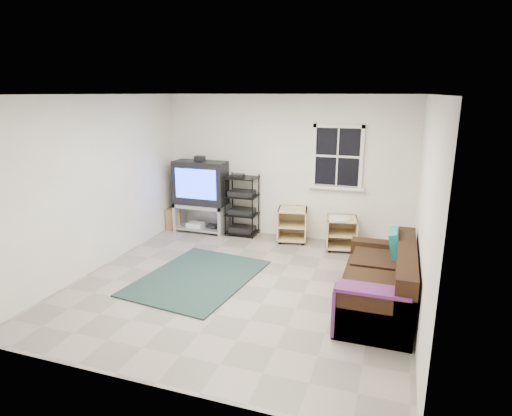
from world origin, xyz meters
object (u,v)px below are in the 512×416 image
(tv_unit, at_px, (201,190))
(sofa, at_px, (381,284))
(av_rack, at_px, (242,209))
(side_table_left, at_px, (292,223))
(side_table_right, at_px, (341,230))

(tv_unit, distance_m, sofa, 4.07)
(av_rack, xyz_separation_m, side_table_left, (0.98, -0.01, -0.18))
(side_table_left, distance_m, sofa, 2.69)
(side_table_right, distance_m, sofa, 2.11)
(av_rack, distance_m, sofa, 3.40)
(side_table_left, bearing_deg, sofa, -51.93)
(av_rack, bearing_deg, sofa, -38.84)
(sofa, bearing_deg, side_table_left, 128.07)
(av_rack, relative_size, side_table_right, 1.96)
(tv_unit, bearing_deg, side_table_right, -2.50)
(av_rack, height_order, side_table_right, av_rack)
(side_table_right, height_order, sofa, sofa)
(tv_unit, distance_m, side_table_left, 1.87)
(side_table_left, xyz_separation_m, sofa, (1.66, -2.12, -0.01))
(sofa, bearing_deg, tv_unit, 148.97)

